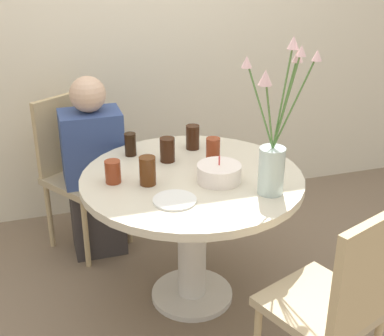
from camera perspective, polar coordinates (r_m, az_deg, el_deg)
ground_plane at (r=2.97m, az=0.00°, el=-13.49°), size 16.00×16.00×0.00m
wall_back at (r=3.51m, az=-5.88°, el=15.66°), size 8.00×0.05×2.60m
dining_table at (r=2.66m, az=0.00°, el=-3.75°), size 1.09×1.09×0.72m
chair_far_back at (r=3.27m, az=-12.22°, el=0.46°), size 0.55×0.55×0.93m
chair_near_front at (r=2.17m, az=15.41°, el=-13.37°), size 0.52×0.52×0.93m
birthday_cake at (r=2.52m, az=2.90°, el=-0.54°), size 0.21×0.21×0.13m
flower_vase at (r=2.37m, az=8.70°, el=2.02°), size 0.29×0.24×0.70m
side_plate at (r=2.36m, az=-1.86°, el=-3.45°), size 0.20×0.20×0.01m
drink_glass_0 at (r=2.89m, az=0.07°, el=3.31°), size 0.07×0.07×0.13m
drink_glass_1 at (r=2.82m, az=-6.60°, el=2.51°), size 0.06×0.06×0.12m
drink_glass_2 at (r=2.49m, az=-4.76°, el=-0.30°), size 0.08×0.08×0.14m
drink_glass_3 at (r=2.53m, az=-8.44°, el=-0.40°), size 0.08×0.08×0.11m
drink_glass_4 at (r=2.73m, az=-2.65°, el=1.96°), size 0.08×0.08×0.13m
drink_glass_5 at (r=2.71m, az=2.26°, el=1.85°), size 0.07×0.07×0.14m
person_guest at (r=3.16m, az=-10.38°, el=-0.58°), size 0.34×0.24×1.09m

